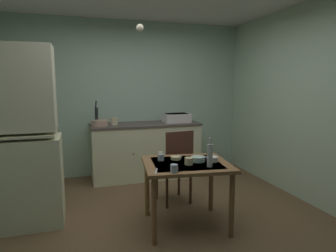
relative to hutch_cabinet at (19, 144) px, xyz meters
name	(u,v)px	position (x,y,z in m)	size (l,w,h in m)	color
ground_plane	(165,223)	(1.52, -0.45, -0.93)	(5.04, 5.04, 0.00)	brown
wall_back	(131,99)	(1.52, 1.63, 0.38)	(4.05, 0.10, 2.62)	#AFCDB8
wall_right	(317,104)	(3.55, -0.45, 0.38)	(0.10, 4.14, 2.62)	#B3CEB3
hutch_cabinet	(19,144)	(0.00, 0.00, 0.00)	(0.86, 0.54, 1.98)	beige
counter_cabinet	(146,150)	(1.69, 1.26, -0.47)	(1.79, 0.64, 0.91)	beige
sink_basin	(176,118)	(2.23, 1.26, 0.06)	(0.44, 0.34, 0.15)	white
hand_pump	(97,115)	(0.91, 1.30, 0.16)	(0.05, 0.27, 0.39)	#232328
mixing_bowl_counter	(100,123)	(0.95, 1.21, 0.03)	(0.26, 0.26, 0.09)	tan
stoneware_crock	(114,121)	(1.18, 1.23, 0.05)	(0.11, 0.11, 0.12)	beige
dining_table	(186,172)	(1.73, -0.56, -0.31)	(1.00, 0.88, 0.72)	brown
chair_far_side	(176,166)	(1.82, 0.05, -0.42)	(0.45, 0.45, 0.98)	#503220
serving_bowl_wide	(176,158)	(1.66, -0.40, -0.19)	(0.12, 0.12, 0.03)	beige
soup_bowl_small	(198,159)	(1.87, -0.55, -0.18)	(0.16, 0.16, 0.05)	#ADD1C1
sauce_dish	(212,159)	(2.02, -0.61, -0.18)	(0.12, 0.12, 0.06)	white
mug_tall	(174,168)	(1.49, -0.86, -0.17)	(0.07, 0.07, 0.08)	#9EB2C6
teacup_mint	(189,161)	(1.73, -0.64, -0.17)	(0.09, 0.09, 0.08)	beige
mug_dark	(161,155)	(1.53, -0.25, -0.17)	(0.06, 0.06, 0.06)	beige
teacup_cream	(161,157)	(1.49, -0.40, -0.17)	(0.07, 0.07, 0.07)	#9EB2C6
glass_bottle	(210,155)	(1.91, -0.78, -0.08)	(0.06, 0.06, 0.31)	#B7BCC1
table_knife	(156,171)	(1.34, -0.77, -0.20)	(0.18, 0.02, 0.01)	silver
teaspoon_near_bowl	(173,167)	(1.53, -0.69, -0.20)	(0.16, 0.02, 0.01)	beige
teaspoon_by_cup	(208,158)	(2.04, -0.45, -0.20)	(0.13, 0.02, 0.01)	beige
serving_spoon	(180,156)	(1.76, -0.27, -0.20)	(0.15, 0.02, 0.01)	beige
pendant_bulb	(140,28)	(1.31, -0.22, 1.25)	(0.08, 0.08, 0.08)	#F9EFCC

